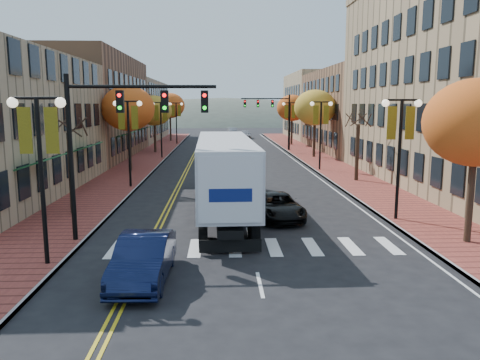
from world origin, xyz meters
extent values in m
plane|color=black|center=(0.00, 0.00, 0.00)|extent=(200.00, 200.00, 0.00)
cube|color=brown|center=(-9.00, 32.50, 0.07)|extent=(4.00, 85.00, 0.15)
cube|color=brown|center=(9.00, 32.50, 0.07)|extent=(4.00, 85.00, 0.15)
cube|color=brown|center=(-17.00, 36.00, 5.50)|extent=(12.00, 24.00, 11.00)
cube|color=#9E8966|center=(-17.00, 61.00, 4.75)|extent=(12.00, 26.00, 9.50)
cube|color=brown|center=(18.50, 42.00, 5.00)|extent=(15.00, 24.00, 10.00)
cube|color=#9E8966|center=(18.50, 64.00, 5.50)|extent=(15.00, 20.00, 11.00)
cylinder|color=#382619|center=(-9.00, 8.00, 2.25)|extent=(0.28, 0.28, 4.20)
cylinder|color=#382619|center=(-9.00, 24.00, 2.60)|extent=(0.28, 0.28, 4.90)
ellipsoid|color=#E7561B|center=(-9.00, 24.00, 5.46)|extent=(4.48, 4.48, 3.81)
cylinder|color=#382619|center=(-9.00, 40.00, 2.42)|extent=(0.28, 0.28, 4.55)
ellipsoid|color=gold|center=(-9.00, 40.00, 5.07)|extent=(4.16, 4.16, 3.54)
cylinder|color=#382619|center=(-9.00, 58.00, 2.67)|extent=(0.28, 0.28, 5.04)
ellipsoid|color=#E7561B|center=(-9.00, 58.00, 5.62)|extent=(4.61, 4.61, 3.92)
cylinder|color=#382619|center=(9.00, 2.00, 2.42)|extent=(0.28, 0.28, 4.55)
ellipsoid|color=#E7561B|center=(9.00, 2.00, 5.07)|extent=(4.16, 4.16, 3.54)
cylinder|color=#382619|center=(9.00, 18.00, 2.25)|extent=(0.28, 0.28, 4.20)
cylinder|color=#382619|center=(9.00, 34.00, 2.60)|extent=(0.28, 0.28, 4.90)
ellipsoid|color=gold|center=(9.00, 34.00, 5.46)|extent=(4.48, 4.48, 3.81)
cylinder|color=#382619|center=(9.00, 50.00, 2.53)|extent=(0.28, 0.28, 4.76)
ellipsoid|color=#E7561B|center=(9.00, 50.00, 5.30)|extent=(4.35, 4.35, 3.70)
cylinder|color=black|center=(-7.50, 0.00, 3.00)|extent=(0.16, 0.16, 6.00)
cylinder|color=black|center=(-7.50, 0.00, 6.00)|extent=(1.60, 0.10, 0.10)
sphere|color=#FFF2CC|center=(-8.30, 0.00, 5.85)|extent=(0.36, 0.36, 0.36)
sphere|color=#FFF2CC|center=(-6.70, 0.00, 5.85)|extent=(0.36, 0.36, 0.36)
cube|color=gold|center=(-7.95, 0.00, 4.90)|extent=(0.45, 0.03, 1.60)
cube|color=gold|center=(-7.05, 0.00, 4.90)|extent=(0.45, 0.03, 1.60)
cylinder|color=black|center=(-7.50, 16.00, 3.00)|extent=(0.16, 0.16, 6.00)
cylinder|color=black|center=(-7.50, 16.00, 6.00)|extent=(1.60, 0.10, 0.10)
sphere|color=#FFF2CC|center=(-8.30, 16.00, 5.85)|extent=(0.36, 0.36, 0.36)
sphere|color=#FFF2CC|center=(-6.70, 16.00, 5.85)|extent=(0.36, 0.36, 0.36)
cube|color=gold|center=(-7.95, 16.00, 4.90)|extent=(0.45, 0.03, 1.60)
cube|color=gold|center=(-7.05, 16.00, 4.90)|extent=(0.45, 0.03, 1.60)
cylinder|color=black|center=(-7.50, 34.00, 3.00)|extent=(0.16, 0.16, 6.00)
cylinder|color=black|center=(-7.50, 34.00, 6.00)|extent=(1.60, 0.10, 0.10)
sphere|color=#FFF2CC|center=(-8.30, 34.00, 5.85)|extent=(0.36, 0.36, 0.36)
sphere|color=#FFF2CC|center=(-6.70, 34.00, 5.85)|extent=(0.36, 0.36, 0.36)
cube|color=gold|center=(-7.95, 34.00, 4.90)|extent=(0.45, 0.03, 1.60)
cube|color=gold|center=(-7.05, 34.00, 4.90)|extent=(0.45, 0.03, 1.60)
cylinder|color=black|center=(-7.50, 52.00, 3.00)|extent=(0.16, 0.16, 6.00)
cylinder|color=black|center=(-7.50, 52.00, 6.00)|extent=(1.60, 0.10, 0.10)
sphere|color=#FFF2CC|center=(-8.30, 52.00, 5.85)|extent=(0.36, 0.36, 0.36)
sphere|color=#FFF2CC|center=(-6.70, 52.00, 5.85)|extent=(0.36, 0.36, 0.36)
cube|color=gold|center=(-7.95, 52.00, 4.90)|extent=(0.45, 0.03, 1.60)
cube|color=gold|center=(-7.05, 52.00, 4.90)|extent=(0.45, 0.03, 1.60)
cylinder|color=black|center=(7.50, 6.00, 3.00)|extent=(0.16, 0.16, 6.00)
cylinder|color=black|center=(7.50, 6.00, 6.00)|extent=(1.60, 0.10, 0.10)
sphere|color=#FFF2CC|center=(6.70, 6.00, 5.85)|extent=(0.36, 0.36, 0.36)
sphere|color=#FFF2CC|center=(8.30, 6.00, 5.85)|extent=(0.36, 0.36, 0.36)
cube|color=gold|center=(7.05, 6.00, 4.90)|extent=(0.45, 0.03, 1.60)
cube|color=gold|center=(7.95, 6.00, 4.90)|extent=(0.45, 0.03, 1.60)
cylinder|color=black|center=(7.50, 24.00, 3.00)|extent=(0.16, 0.16, 6.00)
cylinder|color=black|center=(7.50, 24.00, 6.00)|extent=(1.60, 0.10, 0.10)
sphere|color=#FFF2CC|center=(6.70, 24.00, 5.85)|extent=(0.36, 0.36, 0.36)
sphere|color=#FFF2CC|center=(8.30, 24.00, 5.85)|extent=(0.36, 0.36, 0.36)
cube|color=gold|center=(7.05, 24.00, 4.90)|extent=(0.45, 0.03, 1.60)
cube|color=gold|center=(7.95, 24.00, 4.90)|extent=(0.45, 0.03, 1.60)
cylinder|color=black|center=(7.50, 42.00, 3.00)|extent=(0.16, 0.16, 6.00)
cylinder|color=black|center=(7.50, 42.00, 6.00)|extent=(1.60, 0.10, 0.10)
sphere|color=#FFF2CC|center=(6.70, 42.00, 5.85)|extent=(0.36, 0.36, 0.36)
sphere|color=#FFF2CC|center=(8.30, 42.00, 5.85)|extent=(0.36, 0.36, 0.36)
cube|color=gold|center=(7.05, 42.00, 4.90)|extent=(0.45, 0.03, 1.60)
cube|color=gold|center=(7.95, 42.00, 4.90)|extent=(0.45, 0.03, 1.60)
cylinder|color=black|center=(-7.40, 3.00, 3.50)|extent=(0.20, 0.20, 7.00)
cylinder|color=black|center=(-4.40, 3.00, 6.50)|extent=(6.00, 0.14, 0.14)
cube|color=black|center=(-5.30, 3.00, 5.90)|extent=(0.30, 0.25, 0.90)
sphere|color=#FF0C0C|center=(-5.30, 2.86, 6.15)|extent=(0.16, 0.16, 0.16)
cube|color=black|center=(-3.50, 3.00, 5.90)|extent=(0.30, 0.25, 0.90)
sphere|color=#FF0C0C|center=(-3.50, 2.86, 6.15)|extent=(0.16, 0.16, 0.16)
cube|color=black|center=(-1.88, 3.00, 5.90)|extent=(0.30, 0.25, 0.90)
sphere|color=#FF0C0C|center=(-1.88, 2.86, 6.15)|extent=(0.16, 0.16, 0.16)
cylinder|color=black|center=(7.40, 42.00, 3.50)|extent=(0.20, 0.20, 7.00)
cylinder|color=black|center=(4.40, 42.00, 6.50)|extent=(6.00, 0.14, 0.14)
cube|color=black|center=(5.30, 42.00, 5.90)|extent=(0.30, 0.25, 0.90)
sphere|color=#FF0C0C|center=(5.30, 41.86, 6.15)|extent=(0.16, 0.16, 0.16)
cube|color=black|center=(3.50, 42.00, 5.90)|extent=(0.30, 0.25, 0.90)
sphere|color=#FF0C0C|center=(3.50, 41.86, 6.15)|extent=(0.16, 0.16, 0.16)
cube|color=black|center=(1.88, 42.00, 5.90)|extent=(0.30, 0.25, 0.90)
sphere|color=#FF0C0C|center=(1.88, 41.86, 6.15)|extent=(0.16, 0.16, 0.16)
cube|color=black|center=(-1.03, 7.39, 0.86)|extent=(1.31, 13.19, 0.35)
cube|color=silver|center=(-1.03, 7.39, 2.63)|extent=(2.93, 13.23, 2.84)
cube|color=black|center=(-1.21, 15.50, 1.67)|extent=(2.60, 3.10, 2.53)
cylinder|color=black|center=(-1.98, 2.10, 0.51)|extent=(0.38, 1.02, 1.01)
cylinder|color=black|center=(0.15, 2.15, 0.51)|extent=(0.38, 1.02, 1.01)
cylinder|color=black|center=(-2.01, 3.32, 0.51)|extent=(0.38, 1.02, 1.01)
cylinder|color=black|center=(0.12, 3.37, 0.51)|extent=(0.38, 1.02, 1.01)
cylinder|color=black|center=(-2.25, 14.26, 0.51)|extent=(0.38, 1.02, 1.01)
cylinder|color=black|center=(-0.12, 14.31, 0.51)|extent=(0.38, 1.02, 1.01)
cylinder|color=black|center=(-2.30, 16.49, 0.51)|extent=(0.38, 1.02, 1.01)
cylinder|color=black|center=(-0.17, 16.54, 0.51)|extent=(0.38, 1.02, 1.01)
imported|color=black|center=(-3.81, -1.49, 0.77)|extent=(1.73, 4.69, 1.53)
imported|color=black|center=(1.66, 6.85, 0.65)|extent=(2.60, 4.88, 1.30)
imported|color=silver|center=(-0.87, 53.04, 0.81)|extent=(1.96, 4.76, 1.61)
imported|color=#9999A0|center=(3.18, 64.34, 0.65)|extent=(1.90, 4.52, 1.30)
imported|color=#9B9BA2|center=(1.10, 71.00, 0.77)|extent=(1.97, 4.80, 1.55)
camera|label=1|loc=(-1.28, -16.39, 5.78)|focal=35.00mm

